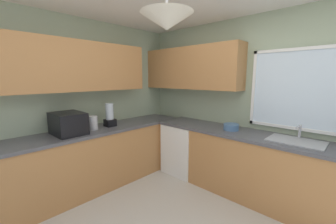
{
  "coord_description": "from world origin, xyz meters",
  "views": [
    {
      "loc": [
        1.25,
        -1.3,
        1.65
      ],
      "look_at": [
        -0.68,
        0.73,
        1.18
      ],
      "focal_mm": 22.33,
      "sensor_mm": 36.0,
      "label": 1
    }
  ],
  "objects_px": {
    "blender_appliance": "(110,116)",
    "bowl": "(231,127)",
    "dishwasher": "(185,148)",
    "microwave": "(68,123)",
    "sink_assembly": "(296,141)",
    "kettle": "(93,123)"
  },
  "relations": [
    {
      "from": "microwave",
      "to": "blender_appliance",
      "type": "xyz_separation_m",
      "value": [
        0.0,
        0.63,
        0.02
      ]
    },
    {
      "from": "dishwasher",
      "to": "microwave",
      "type": "bearing_deg",
      "value": -111.43
    },
    {
      "from": "microwave",
      "to": "bowl",
      "type": "distance_m",
      "value": 2.27
    },
    {
      "from": "dishwasher",
      "to": "microwave",
      "type": "distance_m",
      "value": 1.91
    },
    {
      "from": "dishwasher",
      "to": "kettle",
      "type": "bearing_deg",
      "value": -115.57
    },
    {
      "from": "dishwasher",
      "to": "microwave",
      "type": "height_order",
      "value": "microwave"
    },
    {
      "from": "sink_assembly",
      "to": "bowl",
      "type": "bearing_deg",
      "value": -179.55
    },
    {
      "from": "microwave",
      "to": "dishwasher",
      "type": "bearing_deg",
      "value": 68.57
    },
    {
      "from": "kettle",
      "to": "blender_appliance",
      "type": "bearing_deg",
      "value": 93.99
    },
    {
      "from": "dishwasher",
      "to": "sink_assembly",
      "type": "height_order",
      "value": "sink_assembly"
    },
    {
      "from": "blender_appliance",
      "to": "bowl",
      "type": "bearing_deg",
      "value": 36.03
    },
    {
      "from": "dishwasher",
      "to": "kettle",
      "type": "distance_m",
      "value": 1.59
    },
    {
      "from": "microwave",
      "to": "blender_appliance",
      "type": "distance_m",
      "value": 0.63
    },
    {
      "from": "kettle",
      "to": "bowl",
      "type": "distance_m",
      "value": 2.01
    },
    {
      "from": "kettle",
      "to": "dishwasher",
      "type": "bearing_deg",
      "value": 64.43
    },
    {
      "from": "kettle",
      "to": "blender_appliance",
      "type": "height_order",
      "value": "blender_appliance"
    },
    {
      "from": "kettle",
      "to": "bowl",
      "type": "height_order",
      "value": "kettle"
    },
    {
      "from": "sink_assembly",
      "to": "dishwasher",
      "type": "bearing_deg",
      "value": -178.73
    },
    {
      "from": "sink_assembly",
      "to": "blender_appliance",
      "type": "height_order",
      "value": "blender_appliance"
    },
    {
      "from": "dishwasher",
      "to": "blender_appliance",
      "type": "height_order",
      "value": "blender_appliance"
    },
    {
      "from": "bowl",
      "to": "blender_appliance",
      "type": "relative_size",
      "value": 0.6
    },
    {
      "from": "bowl",
      "to": "kettle",
      "type": "bearing_deg",
      "value": -137.0
    }
  ]
}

